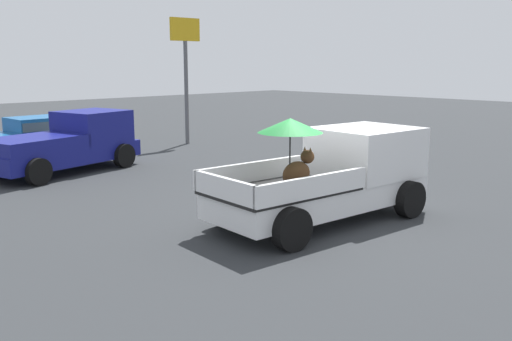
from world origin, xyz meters
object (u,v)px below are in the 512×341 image
at_px(parked_sedan_near, 39,133).
at_px(motel_sign, 186,56).
at_px(pickup_truck_main, 336,174).
at_px(pickup_truck_red, 68,143).

bearing_deg(parked_sedan_near, motel_sign, 157.19).
distance_m(pickup_truck_main, motel_sign, 12.49).
relative_size(pickup_truck_red, motel_sign, 1.01).
bearing_deg(parked_sedan_near, pickup_truck_main, 90.80).
distance_m(pickup_truck_main, pickup_truck_red, 9.20).
relative_size(parked_sedan_near, motel_sign, 0.86).
bearing_deg(pickup_truck_main, pickup_truck_red, 105.08).
relative_size(pickup_truck_red, parked_sedan_near, 1.16).
relative_size(pickup_truck_main, pickup_truck_red, 1.02).
height_order(pickup_truck_red, motel_sign, motel_sign).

